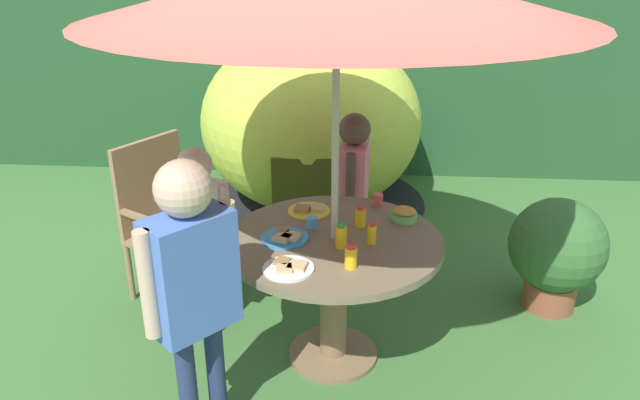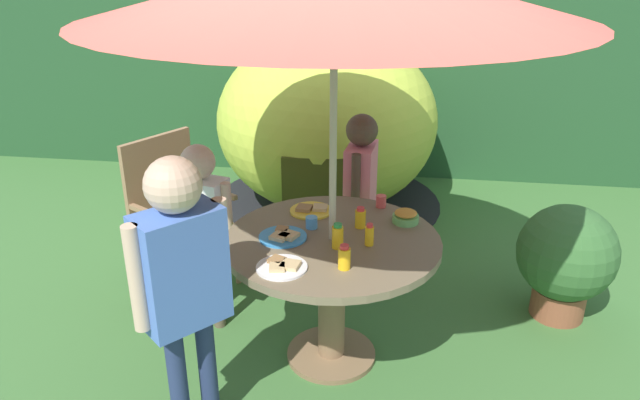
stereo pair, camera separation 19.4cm
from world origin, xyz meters
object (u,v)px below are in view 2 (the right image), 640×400
Objects in this scene: child_in_blue_shirt at (182,269)px; plate_mid_left at (282,266)px; plate_far_left at (311,210)px; potted_plant at (566,257)px; child_in_pink_shirt at (361,179)px; cup_far at (381,201)px; juice_bottle_near_left at (344,258)px; snack_bowl at (406,217)px; plate_near_right at (283,236)px; cup_near at (312,222)px; garden_table at (332,267)px; dome_tent at (327,121)px; juice_bottle_center_front at (360,218)px; wooden_chair at (173,209)px; child_in_white_shirt at (202,215)px; juice_bottle_far_right at (369,235)px; juice_bottle_center_back at (338,236)px.

child_in_blue_shirt reaches higher than plate_mid_left.
child_in_blue_shirt is at bearing -112.93° from plate_far_left.
potted_plant is 0.53× the size of child_in_blue_shirt.
child_in_pink_shirt is at bearing 17.76° from child_in_blue_shirt.
child_in_pink_shirt is 16.95× the size of cup_far.
snack_bowl is at bearing 63.04° from juice_bottle_near_left.
juice_bottle_near_left is (0.35, -0.27, 0.05)m from plate_near_right.
cup_far is at bearing 61.41° from plate_mid_left.
garden_table is at bearing -40.67° from cup_near.
potted_plant is 10.49× the size of cup_far.
potted_plant is 1.86m from plate_mid_left.
child_in_pink_shirt reaches higher than juice_bottle_near_left.
juice_bottle_near_left is (0.41, -2.48, 0.06)m from dome_tent.
child_in_pink_shirt is 10.26× the size of juice_bottle_center_front.
plate_mid_left reaches higher than garden_table.
juice_bottle_center_front is at bearing -158.04° from snack_bowl.
plate_far_left reaches higher than potted_plant.
child_in_blue_shirt reaches higher than cup_far.
wooden_chair is 1.38m from plate_mid_left.
plate_near_right is at bearing -158.23° from potted_plant.
child_in_pink_shirt is at bearing 110.93° from cup_far.
juice_bottle_near_left is (1.22, -0.95, 0.25)m from wooden_chair.
child_in_white_shirt is (-0.86, -0.62, -0.02)m from child_in_pink_shirt.
child_in_pink_shirt is 0.68m from juice_bottle_center_front.
plate_far_left is 0.41m from cup_far.
child_in_pink_shirt is 1.06m from child_in_white_shirt.
cup_far is at bearing 71.08° from juice_bottle_center_front.
child_in_white_shirt reaches higher than juice_bottle_center_front.
juice_bottle_near_left is 1.04× the size of juice_bottle_far_right.
potted_plant is 2.95× the size of plate_near_right.
garden_table is 0.86m from child_in_pink_shirt.
plate_mid_left is (0.12, -2.52, 0.01)m from dome_tent.
potted_plant is at bearing 28.26° from juice_bottle_center_back.
child_in_white_shirt is 0.80m from plate_mid_left.
juice_bottle_far_right is at bearing -150.56° from potted_plant.
child_in_pink_shirt is (0.08, 0.83, 0.18)m from garden_table.
garden_table is 2.21m from dome_tent.
child_in_blue_shirt is (-0.25, -2.82, 0.14)m from dome_tent.
juice_bottle_far_right is at bearing 12.88° from child_in_pink_shirt.
plate_near_right is 2.03× the size of juice_bottle_near_left.
child_in_blue_shirt is 19.78× the size of cup_far.
juice_bottle_center_back is at bearing -6.54° from child_in_blue_shirt.
juice_bottle_near_left is 0.93× the size of juice_bottle_center_back.
wooden_chair is 1.57m from snack_bowl.
plate_mid_left is at bearing -106.85° from wooden_chair.
child_in_pink_shirt is (1.21, 0.19, 0.20)m from wooden_chair.
plate_far_left is (0.97, -0.33, 0.20)m from wooden_chair.
child_in_blue_shirt is 10.47× the size of juice_bottle_center_back.
garden_table is 9.59× the size of juice_bottle_far_right.
snack_bowl is (-0.98, -0.36, 0.37)m from potted_plant.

